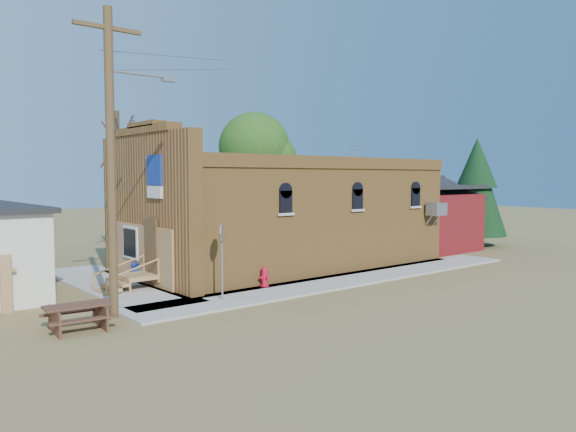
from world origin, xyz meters
TOP-DOWN VIEW (x-y plane):
  - ground at (0.00, 0.00)m, footprint 120.00×120.00m
  - sidewalk_south at (1.50, 0.90)m, footprint 19.00×2.20m
  - sidewalk_west at (-6.30, 6.00)m, footprint 2.60×10.00m
  - brick_bar at (1.64, 5.49)m, footprint 16.40×7.97m
  - red_shed at (11.50, 5.50)m, footprint 5.40×6.40m
  - utility_pole at (-8.14, 1.20)m, footprint 3.12×0.26m
  - tree_bare_near at (-3.00, 13.00)m, footprint 2.80×2.80m
  - tree_leafy at (6.00, 13.50)m, footprint 4.40×4.40m
  - evergreen_tree at (15.50, 4.00)m, footprint 3.60×3.60m
  - fire_hydrant at (-2.16, 1.80)m, footprint 0.41×0.38m
  - stop_sign at (-4.56, 0.98)m, footprint 0.50×0.58m
  - trash_barrel at (-5.30, 5.92)m, footprint 0.59×0.59m
  - picnic_table at (-9.50, 0.50)m, footprint 1.83×1.44m

SIDE VIEW (x-z plane):
  - ground at x=0.00m, z-range 0.00..0.00m
  - sidewalk_south at x=1.50m, z-range 0.00..0.08m
  - sidewalk_west at x=-6.30m, z-range 0.00..0.08m
  - trash_barrel at x=-5.30m, z-range 0.08..0.79m
  - fire_hydrant at x=-2.16m, z-range 0.07..0.82m
  - picnic_table at x=-9.50m, z-range 0.11..0.83m
  - stop_sign at x=-4.56m, z-range 0.77..3.36m
  - red_shed at x=11.50m, z-range 0.12..4.42m
  - brick_bar at x=1.64m, z-range -0.81..5.49m
  - evergreen_tree at x=15.50m, z-range 0.46..6.96m
  - utility_pole at x=-8.14m, z-range 0.27..9.27m
  - tree_leafy at x=6.00m, z-range 1.86..10.01m
  - tree_bare_near at x=-3.00m, z-range 2.14..9.79m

